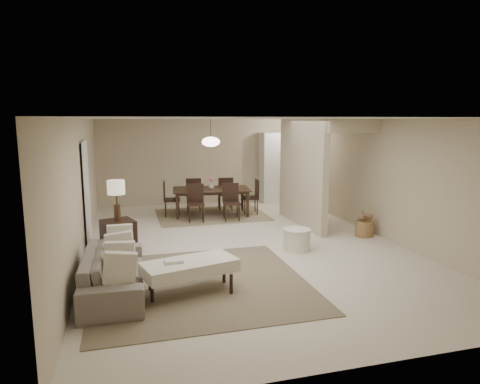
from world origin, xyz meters
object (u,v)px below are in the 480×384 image
object	(u,v)px
side_table	(118,236)
dining_table	(212,202)
sofa	(114,272)
round_pouf	(297,239)
pantry_cabinet	(280,167)
ottoman_bench	(190,267)
wicker_basket	(364,229)

from	to	relation	value
side_table	dining_table	bearing A→B (deg)	48.78
sofa	round_pouf	distance (m)	3.57
pantry_cabinet	sofa	xyz separation A→B (m)	(-4.80, -6.00, -0.74)
ottoman_bench	wicker_basket	bearing A→B (deg)	11.97
sofa	ottoman_bench	world-z (taller)	sofa
ottoman_bench	dining_table	xyz separation A→B (m)	(1.33, 4.94, -0.04)
ottoman_bench	round_pouf	world-z (taller)	ottoman_bench
sofa	round_pouf	bearing A→B (deg)	-68.45
side_table	round_pouf	size ratio (longest dim) A/B	1.16
side_table	wicker_basket	distance (m)	5.09
pantry_cabinet	side_table	distance (m)	6.27
sofa	dining_table	bearing A→B (deg)	-25.53
wicker_basket	side_table	bearing A→B (deg)	177.42
sofa	wicker_basket	bearing A→B (deg)	-69.56
round_pouf	pantry_cabinet	bearing A→B (deg)	73.22
pantry_cabinet	wicker_basket	size ratio (longest dim) A/B	5.49
sofa	wicker_basket	world-z (taller)	sofa
ottoman_bench	dining_table	world-z (taller)	dining_table
sofa	dining_table	distance (m)	5.21
sofa	ottoman_bench	bearing A→B (deg)	-104.15
side_table	wicker_basket	bearing A→B (deg)	-2.58
side_table	pantry_cabinet	bearing A→B (deg)	40.30
pantry_cabinet	sofa	world-z (taller)	pantry_cabinet
pantry_cabinet	side_table	size ratio (longest dim) A/B	3.42
sofa	wicker_basket	size ratio (longest dim) A/B	5.51
pantry_cabinet	side_table	bearing A→B (deg)	-139.70
round_pouf	sofa	bearing A→B (deg)	-160.14
side_table	wicker_basket	xyz separation A→B (m)	(5.08, -0.23, -0.14)
sofa	wicker_basket	xyz separation A→B (m)	(5.13, 1.74, -0.14)
dining_table	round_pouf	bearing A→B (deg)	-67.42
ottoman_bench	side_table	xyz separation A→B (m)	(-1.01, 2.27, -0.08)
pantry_cabinet	ottoman_bench	world-z (taller)	pantry_cabinet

